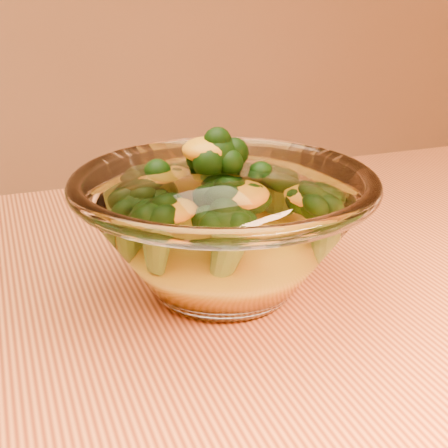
% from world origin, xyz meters
% --- Properties ---
extents(glass_bowl, '(0.23, 0.23, 0.10)m').
position_xyz_m(glass_bowl, '(-0.01, 0.09, 0.80)').
color(glass_bowl, white).
rests_on(glass_bowl, table).
extents(cheese_sauce, '(0.13, 0.13, 0.04)m').
position_xyz_m(cheese_sauce, '(-0.01, 0.09, 0.78)').
color(cheese_sauce, orange).
rests_on(cheese_sauce, glass_bowl).
extents(broccoli_heap, '(0.15, 0.14, 0.09)m').
position_xyz_m(broccoli_heap, '(-0.02, 0.11, 0.82)').
color(broccoli_heap, black).
rests_on(broccoli_heap, cheese_sauce).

